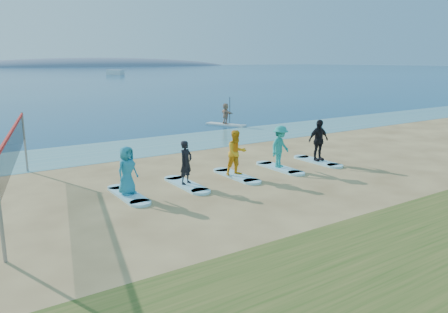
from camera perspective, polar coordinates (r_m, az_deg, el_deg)
ground at (r=14.87m, az=4.52°, el=-5.51°), size 600.00×600.00×0.00m
shallow_water at (r=23.74m, az=-11.38°, el=1.15°), size 600.00×600.00×0.00m
island_ridge at (r=327.95m, az=-15.70°, el=11.30°), size 220.00×56.00×18.00m
volleyball_net at (r=15.37m, az=-25.77°, el=1.19°), size 2.13×8.86×2.50m
paddleboard at (r=31.16m, az=0.22°, el=4.18°), size 1.88×3.02×0.12m
paddleboarder at (r=31.05m, az=0.22°, el=5.63°), size 0.55×1.39×1.47m
boat_offshore_b at (r=138.78m, az=-14.01°, el=10.30°), size 4.10×6.25×1.52m
surfboard_0 at (r=15.41m, az=-12.39°, el=-4.94°), size 0.70×2.20×0.09m
student_0 at (r=15.18m, az=-12.55°, el=-1.77°), size 0.96×0.81×1.67m
surfboard_1 at (r=16.33m, az=-4.93°, el=-3.69°), size 0.70×2.20×0.09m
student_1 at (r=16.12m, az=-4.99°, el=-0.78°), size 0.69×0.59×1.61m
surfboard_2 at (r=17.50m, az=1.62°, el=-2.53°), size 0.70×2.20×0.09m
student_2 at (r=17.28m, az=1.63°, el=0.49°), size 0.92×0.74×1.80m
surfboard_3 at (r=18.88m, az=7.27°, el=-1.51°), size 0.70×2.20×0.09m
student_3 at (r=18.67m, az=7.35°, el=1.29°), size 1.30×0.98×1.79m
surfboard_4 at (r=20.41m, az=12.11°, el=-0.62°), size 0.70×2.20×0.09m
student_4 at (r=20.22m, az=12.24°, el=2.10°), size 1.13×0.53×1.88m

